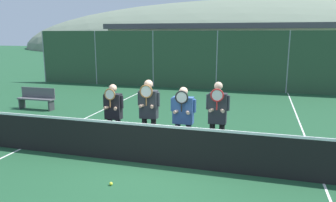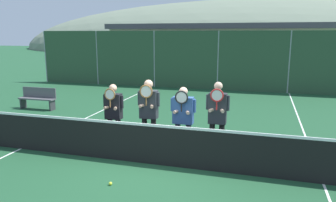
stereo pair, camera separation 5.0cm
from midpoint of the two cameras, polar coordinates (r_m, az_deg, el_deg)
name	(u,v)px [view 1 (the left image)]	position (r m, az deg, el deg)	size (l,w,h in m)	color
ground_plane	(152,164)	(7.67, -2.93, -10.92)	(120.00, 120.00, 0.00)	#1E4C2D
hill_distant	(251,49)	(64.73, 14.16, 8.74)	(92.10, 51.17, 17.91)	slate
clubhouse_building	(221,49)	(24.96, 9.11, 8.99)	(16.38, 5.50, 3.62)	beige
fence_back	(217,61)	(17.45, 8.41, 6.96)	(21.19, 0.06, 3.09)	gray
tennis_net	(152,144)	(7.50, -2.97, -7.44)	(9.74, 0.09, 1.05)	gray
court_line_left_sideline	(81,120)	(11.74, -14.98, -3.23)	(0.05, 16.00, 0.01)	white
court_line_right_sideline	(306,138)	(10.21, 22.73, -6.01)	(0.05, 16.00, 0.01)	white
player_leftmost	(113,112)	(8.40, -9.65, -1.87)	(0.55, 0.34, 1.71)	black
player_center_left	(149,110)	(8.09, -3.56, -1.54)	(0.57, 0.34, 1.85)	black
player_center_right	(183,115)	(7.87, 2.47, -2.48)	(0.62, 0.34, 1.71)	#232838
player_rightmost	(217,115)	(7.65, 8.42, -2.50)	(0.54, 0.34, 1.87)	black
car_far_left	(125,63)	(22.66, -7.64, 6.54)	(4.65, 2.04, 1.88)	black
car_left_of_center	(198,65)	(20.88, 5.11, 6.18)	(4.23, 2.02, 1.90)	#285638
car_center	(277,69)	(20.41, 18.46, 5.35)	(4.04, 1.97, 1.77)	silver
bench_courtside	(37,98)	(13.91, -21.97, 0.51)	(1.51, 0.36, 0.85)	#515156
tennis_ball_on_court	(111,184)	(6.77, -10.11, -14.00)	(0.07, 0.07, 0.07)	#CCDB33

